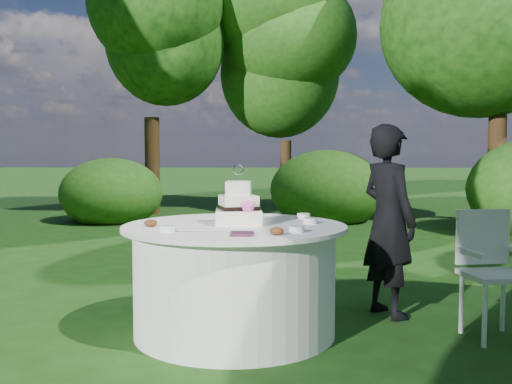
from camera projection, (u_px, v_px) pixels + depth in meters
ground at (235, 333)px, 4.22m from camera, size 80.00×80.00×0.00m
napkins at (242, 234)px, 3.65m from camera, size 0.14×0.14×0.02m
feather_plume at (209, 231)px, 3.82m from camera, size 0.48×0.07×0.01m
guest at (388, 221)px, 4.63m from camera, size 0.58×0.65×1.49m
table at (235, 279)px, 4.19m from camera, size 1.56×1.56×0.77m
cake at (239, 208)px, 4.20m from camera, size 0.34×0.34×0.43m
chair at (490, 263)px, 4.13m from camera, size 0.46×0.45×0.87m
votives at (272, 223)px, 4.09m from camera, size 1.03×0.88×0.04m
petal_cups at (210, 227)px, 3.86m from camera, size 0.95×0.47×0.05m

